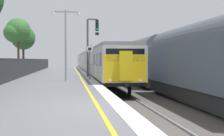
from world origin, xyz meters
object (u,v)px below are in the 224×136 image
object	(u,v)px
signal_gantry	(91,41)
freight_train_adjacent_track	(163,60)
speed_limit_sign	(90,58)
background_tree_right	(17,31)
commuter_train_at_platform	(91,61)
platform_lamp_mid	(66,39)
background_tree_centre	(24,38)

from	to	relation	value
signal_gantry	freight_train_adjacent_track	bearing A→B (deg)	-36.03
speed_limit_sign	background_tree_right	distance (m)	20.35
freight_train_adjacent_track	speed_limit_sign	size ratio (longest dim) A/B	10.76
commuter_train_at_platform	platform_lamp_mid	world-z (taller)	platform_lamp_mid
commuter_train_at_platform	background_tree_right	xyz separation A→B (m)	(-10.29, -6.67, 4.05)
signal_gantry	commuter_train_at_platform	bearing A→B (deg)	85.87
freight_train_adjacent_track	signal_gantry	xyz separation A→B (m)	(-5.49, 3.99, 1.75)
background_tree_centre	background_tree_right	bearing A→B (deg)	-89.85
commuter_train_at_platform	background_tree_centre	bearing A→B (deg)	-176.45
freight_train_adjacent_track	signal_gantry	bearing A→B (deg)	143.97
signal_gantry	background_tree_right	bearing A→B (deg)	122.46
platform_lamp_mid	commuter_train_at_platform	bearing A→B (deg)	82.07
freight_train_adjacent_track	speed_limit_sign	xyz separation A→B (m)	(-5.85, -0.33, 0.18)
signal_gantry	platform_lamp_mid	xyz separation A→B (m)	(-2.15, -5.53, -0.25)
commuter_train_at_platform	background_tree_centre	size ratio (longest dim) A/B	8.97
speed_limit_sign	platform_lamp_mid	bearing A→B (deg)	-145.69
commuter_train_at_platform	background_tree_right	distance (m)	12.91
freight_train_adjacent_track	speed_limit_sign	distance (m)	5.86
background_tree_right	background_tree_centre	bearing A→B (deg)	90.15
freight_train_adjacent_track	platform_lamp_mid	xyz separation A→B (m)	(-7.63, -1.54, 1.50)
commuter_train_at_platform	background_tree_centre	xyz separation A→B (m)	(-10.30, -0.64, 3.50)
signal_gantry	platform_lamp_mid	distance (m)	5.94
signal_gantry	background_tree_right	distance (m)	16.53
speed_limit_sign	background_tree_right	xyz separation A→B (m)	(-8.44, 18.16, 3.62)
speed_limit_sign	background_tree_centre	distance (m)	25.81
commuter_train_at_platform	signal_gantry	size ratio (longest dim) A/B	11.43
freight_train_adjacent_track	background_tree_right	xyz separation A→B (m)	(-14.29, 17.83, 3.80)
commuter_train_at_platform	speed_limit_sign	bearing A→B (deg)	-94.25
platform_lamp_mid	speed_limit_sign	bearing A→B (deg)	34.31
freight_train_adjacent_track	platform_lamp_mid	bearing A→B (deg)	-168.57
signal_gantry	background_tree_centre	world-z (taller)	background_tree_centre
platform_lamp_mid	background_tree_centre	bearing A→B (deg)	104.72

